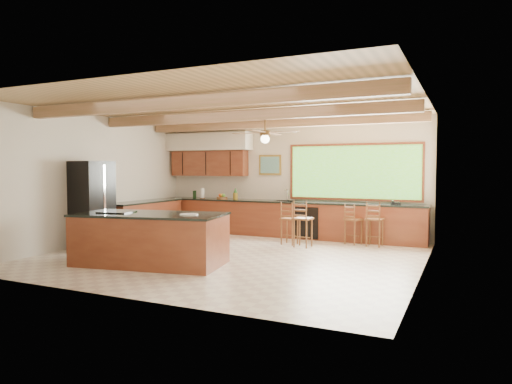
% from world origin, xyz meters
% --- Properties ---
extents(ground, '(7.20, 7.20, 0.00)m').
position_xyz_m(ground, '(0.00, 0.00, 0.00)').
color(ground, beige).
rests_on(ground, ground).
extents(room_shell, '(7.27, 6.54, 3.02)m').
position_xyz_m(room_shell, '(-0.17, 0.65, 2.21)').
color(room_shell, beige).
rests_on(room_shell, ground).
extents(counter_run, '(7.12, 3.10, 1.24)m').
position_xyz_m(counter_run, '(-0.82, 2.52, 0.46)').
color(counter_run, brown).
rests_on(counter_run, ground).
extents(island, '(2.88, 1.72, 0.96)m').
position_xyz_m(island, '(-0.99, -1.33, 0.47)').
color(island, brown).
rests_on(island, ground).
extents(refrigerator, '(0.82, 0.80, 1.92)m').
position_xyz_m(refrigerator, '(-3.22, -0.51, 0.96)').
color(refrigerator, black).
rests_on(refrigerator, ground).
extents(bar_stool_a, '(0.39, 0.39, 0.99)m').
position_xyz_m(bar_stool_a, '(0.55, 1.74, 0.58)').
color(bar_stool_a, brown).
rests_on(bar_stool_a, ground).
extents(bar_stool_b, '(0.45, 0.45, 0.95)m').
position_xyz_m(bar_stool_b, '(1.88, 2.40, 0.56)').
color(bar_stool_b, brown).
rests_on(bar_stool_b, ground).
extents(bar_stool_c, '(0.41, 0.41, 1.06)m').
position_xyz_m(bar_stool_c, '(0.95, 1.54, 0.63)').
color(bar_stool_c, brown).
rests_on(bar_stool_c, ground).
extents(bar_stool_d, '(0.38, 0.38, 1.01)m').
position_xyz_m(bar_stool_d, '(2.38, 2.32, 0.60)').
color(bar_stool_d, brown).
rests_on(bar_stool_d, ground).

